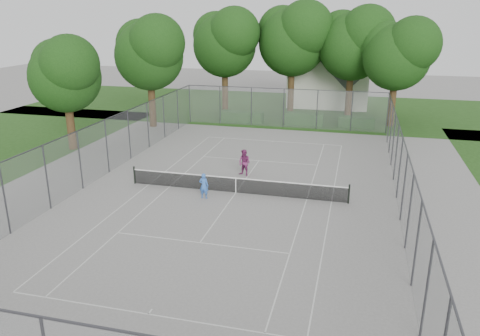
% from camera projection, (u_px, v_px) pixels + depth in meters
% --- Properties ---
extents(ground, '(120.00, 120.00, 0.00)m').
position_uv_depth(ground, '(236.00, 193.00, 27.13)').
color(ground, slate).
rests_on(ground, ground).
extents(grass_far, '(60.00, 20.00, 0.00)m').
position_uv_depth(grass_far, '(296.00, 109.00, 51.04)').
color(grass_far, '#1D4212').
rests_on(grass_far, ground).
extents(court_markings, '(11.03, 23.83, 0.01)m').
position_uv_depth(court_markings, '(236.00, 193.00, 27.12)').
color(court_markings, silver).
rests_on(court_markings, ground).
extents(tennis_net, '(12.87, 0.10, 1.10)m').
position_uv_depth(tennis_net, '(236.00, 185.00, 26.97)').
color(tennis_net, black).
rests_on(tennis_net, ground).
extents(perimeter_fence, '(18.08, 34.08, 3.52)m').
position_uv_depth(perimeter_fence, '(236.00, 163.00, 26.56)').
color(perimeter_fence, '#38383D').
rests_on(perimeter_fence, ground).
extents(tree_far_left, '(7.39, 6.75, 10.63)m').
position_uv_depth(tree_far_left, '(225.00, 40.00, 47.41)').
color(tree_far_left, '#3A2615').
rests_on(tree_far_left, ground).
extents(tree_far_midleft, '(7.81, 7.13, 11.22)m').
position_uv_depth(tree_far_midleft, '(294.00, 36.00, 46.49)').
color(tree_far_midleft, '#3A2615').
rests_on(tree_far_midleft, ground).
extents(tree_far_midright, '(7.48, 6.83, 10.76)m').
position_uv_depth(tree_far_midright, '(354.00, 41.00, 44.76)').
color(tree_far_midright, '#3A2615').
rests_on(tree_far_midright, ground).
extents(tree_far_right, '(6.79, 6.20, 9.76)m').
position_uv_depth(tree_far_right, '(398.00, 51.00, 41.10)').
color(tree_far_right, '#3A2615').
rests_on(tree_far_right, ground).
extents(tree_side_back, '(6.92, 6.32, 9.95)m').
position_uv_depth(tree_side_back, '(149.00, 50.00, 40.86)').
color(tree_side_back, '#3A2615').
rests_on(tree_side_back, ground).
extents(tree_side_front, '(5.97, 5.45, 8.58)m').
position_uv_depth(tree_side_front, '(65.00, 71.00, 34.02)').
color(tree_side_front, '#3A2615').
rests_on(tree_side_front, ground).
extents(hedge_left, '(4.01, 1.20, 1.00)m').
position_uv_depth(hedge_left, '(242.00, 117.00, 44.63)').
color(hedge_left, '#1D4817').
rests_on(hedge_left, ground).
extents(hedge_mid, '(3.50, 1.00, 1.10)m').
position_uv_depth(hedge_mid, '(304.00, 119.00, 43.53)').
color(hedge_mid, '#1D4817').
rests_on(hedge_mid, ground).
extents(hedge_right, '(3.20, 1.17, 0.96)m').
position_uv_depth(hedge_right, '(356.00, 122.00, 42.50)').
color(hedge_right, '#1D4817').
rests_on(hedge_right, ground).
extents(house, '(8.57, 6.64, 10.67)m').
position_uv_depth(house, '(330.00, 66.00, 51.74)').
color(house, silver).
rests_on(house, ground).
extents(girl_player, '(0.54, 0.36, 1.47)m').
position_uv_depth(girl_player, '(204.00, 186.00, 26.15)').
color(girl_player, blue).
rests_on(girl_player, ground).
extents(woman_player, '(1.01, 0.91, 1.71)m').
position_uv_depth(woman_player, '(244.00, 163.00, 29.77)').
color(woman_player, '#7A285D').
rests_on(woman_player, ground).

